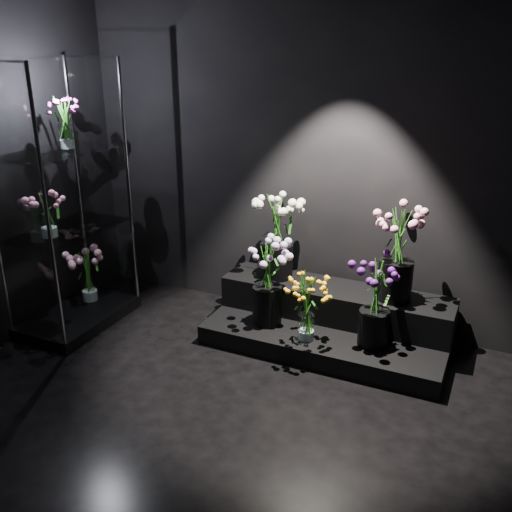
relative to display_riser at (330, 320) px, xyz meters
The scene contains 12 objects.
floor 1.68m from the display_riser, 104.33° to the right, with size 4.00×4.00×0.00m, color black.
wall_back 1.35m from the display_riser, 137.47° to the left, with size 4.00×4.00×0.00m, color black.
display_riser is the anchor object (origin of this frame).
display_case 2.37m from the display_riser, 163.54° to the right, with size 0.60×1.00×2.20m.
bouquet_orange_bells 0.44m from the display_riser, 104.58° to the right, with size 0.31×0.31×0.54m.
bouquet_lilac 0.64m from the display_riser, 155.04° to the right, with size 0.43×0.43×0.69m.
bouquet_purple 0.58m from the display_riser, 28.08° to the right, with size 0.42×0.42×0.67m.
bouquet_cream_roses 0.86m from the display_riser, 166.65° to the left, with size 0.54×0.54×0.73m.
bouquet_pink_roses 0.82m from the display_riser, 11.82° to the left, with size 0.37×0.37×0.76m.
bouquet_case_pink 2.42m from the display_riser, 158.56° to the right, with size 0.32×0.32×0.39m.
bouquet_case_magenta 2.65m from the display_riser, 166.46° to the right, with size 0.28×0.28×0.40m.
bouquet_case_base_pink 2.19m from the display_riser, 169.74° to the right, with size 0.37×0.37×0.47m.
Camera 1 is at (1.60, -2.41, 2.35)m, focal length 40.00 mm.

